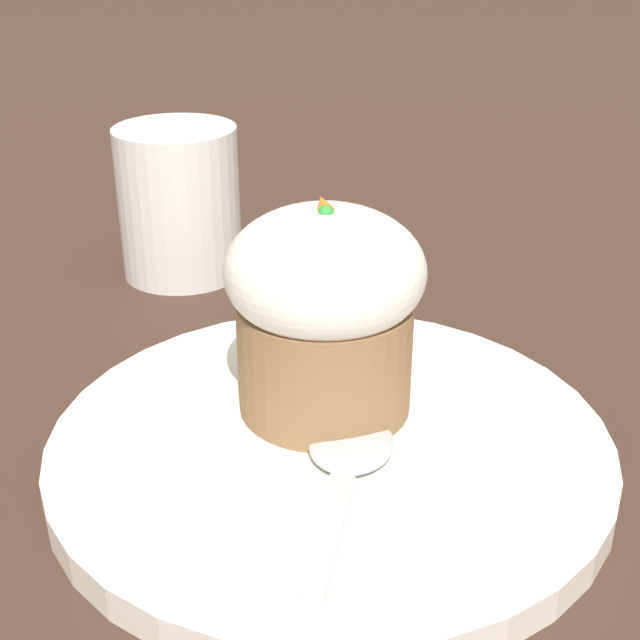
% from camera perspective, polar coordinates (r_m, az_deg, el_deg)
% --- Properties ---
extents(ground_plane, '(4.00, 4.00, 0.00)m').
position_cam_1_polar(ground_plane, '(0.40, 0.64, -9.07)').
color(ground_plane, '#3D281E').
extents(dessert_plate, '(0.24, 0.24, 0.01)m').
position_cam_1_polar(dessert_plate, '(0.40, 0.64, -8.19)').
color(dessert_plate, white).
rests_on(dessert_plate, ground_plane).
extents(carrot_cake, '(0.09, 0.09, 0.10)m').
position_cam_1_polar(carrot_cake, '(0.39, -0.00, 0.78)').
color(carrot_cake, olive).
rests_on(carrot_cake, dessert_plate).
extents(spoon, '(0.12, 0.05, 0.01)m').
position_cam_1_polar(spoon, '(0.37, 1.75, -8.91)').
color(spoon, '#B7B7BC').
rests_on(spoon, dessert_plate).
extents(coffee_cup, '(0.11, 0.08, 0.10)m').
position_cam_1_polar(coffee_cup, '(0.58, -8.98, 7.51)').
color(coffee_cup, white).
rests_on(coffee_cup, ground_plane).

